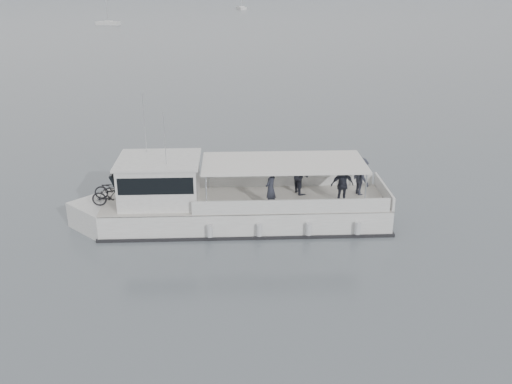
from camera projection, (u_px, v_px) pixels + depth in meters
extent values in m
plane|color=#545D63|center=(120.00, 255.00, 24.64)|extent=(1400.00, 1400.00, 0.00)
cube|color=white|center=(246.00, 214.00, 27.47)|extent=(13.74, 5.25, 1.45)
cube|color=white|center=(106.00, 216.00, 27.19)|extent=(3.60, 3.60, 1.45)
cube|color=beige|center=(246.00, 200.00, 27.20)|extent=(13.74, 5.25, 0.07)
cube|color=black|center=(246.00, 222.00, 27.63)|extent=(13.98, 5.41, 0.20)
cube|color=white|center=(284.00, 180.00, 28.76)|extent=(8.87, 1.25, 0.67)
cube|color=white|center=(291.00, 207.00, 25.56)|extent=(8.87, 1.25, 0.67)
cube|color=white|center=(384.00, 191.00, 27.35)|extent=(0.57, 3.56, 0.67)
cube|color=white|center=(160.00, 181.00, 26.67)|extent=(3.93, 3.45, 2.01)
cube|color=black|center=(122.00, 179.00, 26.53)|extent=(0.98, 2.85, 1.29)
cube|color=black|center=(159.00, 175.00, 26.54)|extent=(3.71, 3.46, 0.78)
cube|color=white|center=(158.00, 160.00, 26.28)|extent=(4.18, 3.70, 0.11)
cube|color=silver|center=(284.00, 163.00, 26.59)|extent=(7.96, 4.29, 0.09)
cylinder|color=silver|center=(206.00, 195.00, 25.34)|extent=(0.07, 0.07, 1.84)
cylinder|color=silver|center=(209.00, 171.00, 28.24)|extent=(0.07, 0.07, 1.84)
cylinder|color=silver|center=(365.00, 192.00, 25.63)|extent=(0.07, 0.07, 1.84)
cylinder|color=silver|center=(352.00, 169.00, 28.53)|extent=(0.07, 0.07, 1.84)
cylinder|color=silver|center=(145.00, 124.00, 26.65)|extent=(0.04, 0.04, 2.90)
cylinder|color=silver|center=(165.00, 139.00, 25.12)|extent=(0.04, 0.04, 2.46)
cylinder|color=silver|center=(210.00, 231.00, 25.55)|extent=(0.30, 0.30, 0.56)
cylinder|color=silver|center=(259.00, 230.00, 25.64)|extent=(0.30, 0.30, 0.56)
cylinder|color=silver|center=(309.00, 229.00, 25.73)|extent=(0.30, 0.30, 0.56)
cylinder|color=silver|center=(358.00, 228.00, 25.82)|extent=(0.30, 0.30, 0.56)
imported|color=black|center=(115.00, 189.00, 27.17)|extent=(1.98, 0.91, 1.01)
imported|color=black|center=(111.00, 195.00, 26.33)|extent=(1.81, 0.72, 1.06)
imported|color=#292B36|center=(271.00, 189.00, 25.97)|extent=(0.78, 0.81, 1.88)
imported|color=#292B36|center=(300.00, 175.00, 27.69)|extent=(0.91, 1.05, 1.88)
imported|color=#292B36|center=(342.00, 185.00, 26.41)|extent=(1.12, 0.50, 1.88)
imported|color=#292B36|center=(361.00, 177.00, 27.50)|extent=(0.94, 1.33, 1.88)
cube|color=white|center=(108.00, 23.00, 123.00)|extent=(5.41, 3.70, 0.75)
cube|color=white|center=(108.00, 22.00, 122.88)|extent=(2.26, 2.09, 0.45)
cylinder|color=silver|center=(107.00, 8.00, 121.84)|extent=(0.08, 0.08, 5.72)
cube|color=white|center=(241.00, 8.00, 168.55)|extent=(2.43, 5.83, 0.75)
cube|color=white|center=(241.00, 7.00, 168.43)|extent=(1.80, 2.15, 0.45)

